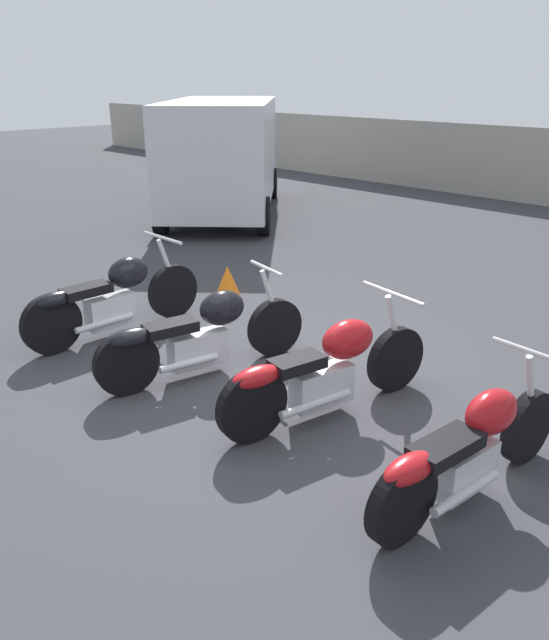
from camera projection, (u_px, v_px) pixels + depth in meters
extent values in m
plane|color=#38383D|center=(278.00, 382.00, 5.96)|extent=(60.00, 60.00, 0.00)
cylinder|color=black|center=(173.00, 291.00, 7.45)|extent=(0.11, 0.65, 0.65)
cylinder|color=black|center=(52.00, 324.00, 6.47)|extent=(0.11, 0.65, 0.65)
cube|color=silver|center=(111.00, 311.00, 6.92)|extent=(0.21, 0.55, 0.36)
ellipsoid|color=black|center=(128.00, 273.00, 6.95)|extent=(0.30, 0.48, 0.35)
cube|color=black|center=(86.00, 290.00, 6.64)|extent=(0.25, 0.53, 0.10)
ellipsoid|color=black|center=(53.00, 300.00, 6.40)|extent=(0.21, 0.44, 0.16)
cylinder|color=silver|center=(162.00, 238.00, 7.14)|extent=(0.73, 0.05, 0.04)
cylinder|color=silver|center=(168.00, 265.00, 7.30)|extent=(0.05, 0.26, 0.66)
cylinder|color=silver|center=(105.00, 323.00, 6.77)|extent=(0.08, 0.68, 0.07)
cylinder|color=black|center=(275.00, 327.00, 6.44)|extent=(0.23, 0.62, 0.61)
cylinder|color=black|center=(127.00, 363.00, 5.64)|extent=(0.23, 0.62, 0.61)
cube|color=silver|center=(198.00, 349.00, 6.01)|extent=(0.32, 0.60, 0.33)
ellipsoid|color=black|center=(222.00, 308.00, 6.01)|extent=(0.38, 0.51, 0.34)
cube|color=black|center=(171.00, 328.00, 5.77)|extent=(0.34, 0.53, 0.10)
ellipsoid|color=black|center=(130.00, 338.00, 5.57)|extent=(0.29, 0.47, 0.16)
cylinder|color=silver|center=(266.00, 268.00, 6.15)|extent=(0.56, 0.15, 0.04)
cylinder|color=silver|center=(271.00, 299.00, 6.29)|extent=(0.10, 0.25, 0.64)
cylinder|color=silver|center=(189.00, 363.00, 5.86)|extent=(0.19, 0.59, 0.07)
cylinder|color=black|center=(396.00, 359.00, 5.71)|extent=(0.21, 0.62, 0.62)
cylinder|color=black|center=(252.00, 406.00, 4.91)|extent=(0.21, 0.62, 0.62)
cube|color=silver|center=(322.00, 386.00, 5.28)|extent=(0.30, 0.59, 0.34)
ellipsoid|color=#AD1419|center=(348.00, 339.00, 5.28)|extent=(0.38, 0.55, 0.34)
cube|color=black|center=(297.00, 363.00, 5.04)|extent=(0.32, 0.49, 0.10)
ellipsoid|color=#AD1419|center=(257.00, 376.00, 4.84)|extent=(0.28, 0.47, 0.16)
cylinder|color=silver|center=(393.00, 293.00, 5.42)|extent=(0.73, 0.17, 0.04)
cylinder|color=silver|center=(394.00, 327.00, 5.57)|extent=(0.10, 0.26, 0.64)
cylinder|color=silver|center=(316.00, 404.00, 5.13)|extent=(0.20, 0.70, 0.07)
cylinder|color=black|center=(528.00, 427.00, 4.66)|extent=(0.16, 0.58, 0.57)
cylinder|color=black|center=(402.00, 503.00, 3.83)|extent=(0.16, 0.58, 0.57)
cube|color=silver|center=(464.00, 468.00, 4.21)|extent=(0.25, 0.53, 0.32)
ellipsoid|color=#AD1419|center=(491.00, 412.00, 4.23)|extent=(0.31, 0.50, 0.31)
cube|color=black|center=(446.00, 447.00, 3.97)|extent=(0.30, 0.57, 0.10)
ellipsoid|color=#AD1419|center=(410.00, 468.00, 3.77)|extent=(0.24, 0.46, 0.16)
cylinder|color=silver|center=(533.00, 353.00, 4.37)|extent=(0.64, 0.10, 0.04)
cylinder|color=silver|center=(530.00, 391.00, 4.51)|extent=(0.08, 0.25, 0.62)
cylinder|color=silver|center=(466.00, 492.00, 4.06)|extent=(0.14, 0.66, 0.07)
cube|color=silver|center=(222.00, 152.00, 12.69)|extent=(4.77, 4.91, 1.99)
cube|color=black|center=(233.00, 121.00, 14.77)|extent=(1.32, 1.24, 0.60)
cylinder|color=black|center=(193.00, 183.00, 14.77)|extent=(0.64, 0.66, 0.70)
cylinder|color=black|center=(272.00, 183.00, 14.70)|extent=(0.64, 0.66, 0.70)
cylinder|color=black|center=(161.00, 215.00, 11.35)|extent=(0.64, 0.66, 0.70)
cylinder|color=black|center=(264.00, 216.00, 11.29)|extent=(0.64, 0.66, 0.70)
cone|color=orange|center=(228.00, 280.00, 8.29)|extent=(0.31, 0.31, 0.39)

